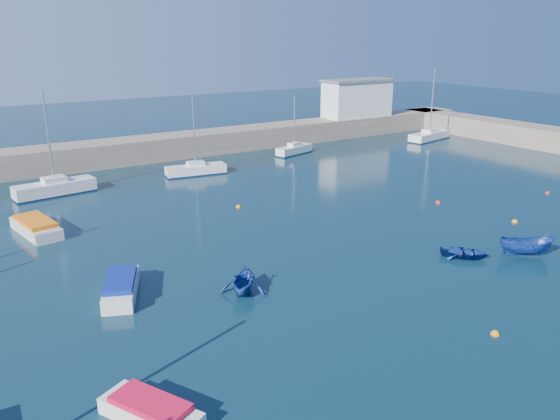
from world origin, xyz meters
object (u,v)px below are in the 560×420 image
dinghy_left (243,280)px  dinghy_right (526,246)px  sailboat_7 (294,150)px  motorboat_1 (121,287)px  dinghy_center (464,253)px  harbor_office (357,99)px  sailboat_6 (196,170)px  motorboat_0 (151,411)px  sailboat_8 (429,136)px  motorboat_2 (36,227)px  sailboat_5 (55,188)px

dinghy_left → dinghy_right: dinghy_left is taller
sailboat_7 → dinghy_right: sailboat_7 is taller
dinghy_right → motorboat_1: bearing=106.2°
motorboat_1 → dinghy_center: size_ratio=1.60×
dinghy_right → harbor_office: bearing=9.6°
motorboat_1 → dinghy_center: motorboat_1 is taller
sailboat_6 → dinghy_left: sailboat_6 is taller
motorboat_0 → dinghy_right: bearing=-22.2°
sailboat_6 → motorboat_1: sailboat_6 is taller
sailboat_6 → sailboat_7: sailboat_6 is taller
sailboat_6 → motorboat_1: (-15.05, -23.23, -0.03)m
dinghy_center → sailboat_8: bearing=6.0°
motorboat_2 → dinghy_right: (26.38, -22.00, 0.15)m
harbor_office → sailboat_8: 11.53m
motorboat_1 → dinghy_right: 25.70m
sailboat_6 → dinghy_center: bearing=-161.2°
motorboat_1 → motorboat_2: 13.49m
sailboat_6 → dinghy_left: (-9.12, -26.61, 0.25)m
harbor_office → sailboat_7: size_ratio=1.42×
sailboat_5 → dinghy_left: sailboat_5 is taller
sailboat_7 → motorboat_1: 39.41m
sailboat_8 → motorboat_2: bearing=89.6°
sailboat_5 → dinghy_center: sailboat_5 is taller
dinghy_right → sailboat_6: bearing=51.9°
harbor_office → sailboat_8: sailboat_8 is taller
sailboat_7 → sailboat_8: sailboat_8 is taller
harbor_office → dinghy_center: harbor_office is taller
harbor_office → motorboat_2: 51.09m
dinghy_center → sailboat_7: bearing=35.4°
motorboat_0 → motorboat_2: bearing=62.8°
sailboat_6 → dinghy_right: 33.20m
motorboat_2 → dinghy_center: 30.33m
motorboat_2 → sailboat_7: bearing=12.0°
sailboat_5 → dinghy_right: 39.37m
motorboat_2 → dinghy_left: 18.56m
sailboat_6 → dinghy_right: (9.15, -31.91, 0.12)m
sailboat_7 → motorboat_1: (-29.43, -26.22, -0.04)m
motorboat_1 → sailboat_6: bearing=80.1°
harbor_office → sailboat_6: 31.60m
harbor_office → sailboat_7: 17.34m
motorboat_1 → motorboat_2: same height
sailboat_8 → motorboat_1: size_ratio=1.98×
motorboat_1 → motorboat_2: (-2.19, 13.31, 0.00)m
dinghy_left → dinghy_right: 19.02m
dinghy_center → dinghy_left: (-14.72, 3.27, 0.49)m
sailboat_6 → motorboat_0: bearing=161.3°
dinghy_center → dinghy_left: size_ratio=1.00×
sailboat_7 → sailboat_8: 21.15m
harbor_office → sailboat_6: bearing=-162.1°
harbor_office → sailboat_5: bearing=-167.6°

